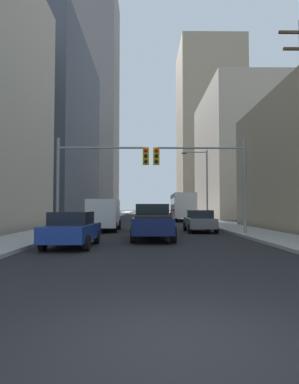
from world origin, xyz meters
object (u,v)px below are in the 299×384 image
at_px(cargo_van_white, 104,213).
at_px(sedan_green, 149,214).
at_px(traffic_signal_near_left, 99,168).
at_px(city_bus, 182,206).
at_px(traffic_signal_near_right, 204,168).
at_px(sedan_grey, 200,221).
at_px(pickup_truck_navy, 153,222).
at_px(sedan_blue, 72,229).
at_px(sedan_black, 150,220).

relative_size(cargo_van_white, sedan_green, 1.24).
relative_size(cargo_van_white, traffic_signal_near_left, 0.88).
height_order(city_bus, cargo_van_white, city_bus).
height_order(cargo_van_white, traffic_signal_near_right, traffic_signal_near_right).
relative_size(cargo_van_white, sedan_grey, 1.24).
bearing_deg(city_bus, traffic_signal_near_left, -108.87).
bearing_deg(traffic_signal_near_left, pickup_truck_navy, -37.59).
height_order(sedan_blue, sedan_black, same).
relative_size(city_bus, sedan_blue, 2.72).
bearing_deg(sedan_green, cargo_van_white, -97.98).
xyz_separation_m(cargo_van_white, sedan_blue, (-0.18, -9.66, -0.52)).
bearing_deg(traffic_signal_near_left, sedan_blue, -92.65).
relative_size(sedan_black, traffic_signal_near_left, 0.70).
bearing_deg(cargo_van_white, sedan_grey, -8.53).
xyz_separation_m(city_bus, cargo_van_white, (-7.74, -18.64, -0.64)).
relative_size(sedan_black, sedan_green, 0.99).
bearing_deg(sedan_black, sedan_grey, -13.94).
bearing_deg(sedan_black, sedan_blue, -110.38).
distance_m(sedan_green, traffic_signal_near_left, 28.82).
relative_size(sedan_blue, traffic_signal_near_left, 0.71).
relative_size(pickup_truck_navy, traffic_signal_near_right, 0.90).
bearing_deg(traffic_signal_near_right, traffic_signal_near_left, -180.00).
bearing_deg(cargo_van_white, traffic_signal_near_right, -29.30).
xyz_separation_m(pickup_truck_navy, cargo_van_white, (-3.37, 6.23, 0.35)).
bearing_deg(city_bus, pickup_truck_navy, -99.95).
bearing_deg(sedan_blue, traffic_signal_near_left, 87.35).
relative_size(sedan_blue, sedan_grey, 1.00).
relative_size(pickup_truck_navy, sedan_blue, 1.27).
xyz_separation_m(sedan_green, traffic_signal_near_right, (3.14, -28.42, 3.36)).
height_order(city_bus, sedan_black, city_bus).
distance_m(city_bus, sedan_black, 19.35).
height_order(cargo_van_white, sedan_blue, cargo_van_white).
bearing_deg(sedan_green, sedan_black, -90.27).
bearing_deg(city_bus, traffic_signal_near_right, -92.89).
bearing_deg(sedan_grey, pickup_truck_navy, -123.11).
relative_size(sedan_blue, sedan_black, 1.01).
bearing_deg(pickup_truck_navy, traffic_signal_near_right, 37.96).
xyz_separation_m(cargo_van_white, sedan_grey, (6.77, -1.02, -0.52)).
height_order(city_bus, sedan_blue, city_bus).
xyz_separation_m(city_bus, traffic_signal_near_left, (-7.64, -22.35, 2.20)).
distance_m(city_bus, pickup_truck_navy, 25.27).
bearing_deg(traffic_signal_near_right, city_bus, 87.11).
distance_m(cargo_van_white, traffic_signal_near_right, 8.09).
distance_m(cargo_van_white, sedan_blue, 9.68).
height_order(sedan_blue, sedan_grey, same).
bearing_deg(sedan_green, sedan_grey, -82.68).
height_order(pickup_truck_navy, sedan_blue, pickup_truck_navy).
distance_m(sedan_blue, sedan_grey, 11.10).
xyz_separation_m(pickup_truck_navy, traffic_signal_near_left, (-3.28, 2.52, 3.20)).
bearing_deg(traffic_signal_near_left, traffic_signal_near_right, 0.00).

